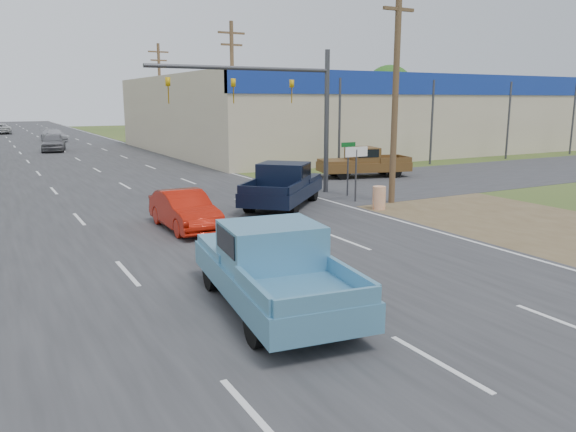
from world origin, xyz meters
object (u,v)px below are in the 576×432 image
brown_pickup (362,162)px  distant_car_grey (53,143)px  blue_pickup (271,265)px  motorcycle (311,280)px  red_convertible (185,211)px  distant_car_silver (54,135)px  rider (310,262)px  distant_car_white (1,129)px  navy_pickup (284,184)px

brown_pickup → distant_car_grey: brown_pickup is taller
blue_pickup → motorcycle: bearing=7.3°
brown_pickup → motorcycle: bearing=155.0°
red_convertible → distant_car_silver: bearing=87.9°
rider → distant_car_white: size_ratio=0.36×
distant_car_white → blue_pickup: bearing=90.4°
brown_pickup → distant_car_white: (-17.26, 59.95, -0.22)m
navy_pickup → brown_pickup: bearing=79.9°
rider → blue_pickup: bearing=-3.3°
motorcycle → distant_car_white: size_ratio=0.41×
distant_car_grey → brown_pickup: bearing=-52.8°
rider → blue_pickup: size_ratio=0.30×
blue_pickup → distant_car_silver: (2.09, 57.58, -0.28)m
distant_car_grey → distant_car_silver: distant_car_grey is taller
motorcycle → distant_car_grey: 44.45m
distant_car_grey → blue_pickup: bearing=-80.8°
red_convertible → distant_car_silver: distant_car_silver is taller
blue_pickup → red_convertible: bearing=92.0°
red_convertible → rider: size_ratio=2.34×
distant_car_silver → motorcycle: bearing=-100.2°
distant_car_silver → blue_pickup: bearing=-101.2°
navy_pickup → brown_pickup: navy_pickup is taller
motorcycle → navy_pickup: size_ratio=0.36×
red_convertible → motorcycle: red_convertible is taller
motorcycle → rider: 0.44m
red_convertible → motorcycle: 8.40m
distant_car_grey → distant_car_white: bearing=105.2°
navy_pickup → distant_car_silver: size_ratio=1.17×
rider → distant_car_grey: rider is taller
red_convertible → motorcycle: size_ratio=2.06×
rider → navy_pickup: navy_pickup is taller
distant_car_silver → distant_car_white: bearing=94.2°
distant_car_white → navy_pickup: bearing=96.0°
motorcycle → distant_car_grey: distant_car_grey is taller
motorcycle → blue_pickup: (-1.05, 0.00, 0.52)m
distant_car_white → red_convertible: bearing=91.3°
rider → distant_car_silver: (1.04, 57.54, -0.20)m
navy_pickup → distant_car_white: size_ratio=1.13×
red_convertible → blue_pickup: (-0.81, -8.39, 0.28)m
brown_pickup → distant_car_white: 62.39m
motorcycle → distant_car_silver: size_ratio=0.42×
navy_pickup → distant_car_grey: navy_pickup is taller
navy_pickup → distant_car_white: (-8.60, 66.02, -0.27)m
distant_car_white → rider: bearing=91.2°
motorcycle → brown_pickup: bearing=45.1°
motorcycle → distant_car_grey: (-0.51, 44.44, 0.35)m
motorcycle → blue_pickup: blue_pickup is taller
motorcycle → distant_car_white: distant_car_white is taller
red_convertible → rider: rider is taller
distant_car_silver → distant_car_grey: bearing=-105.9°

